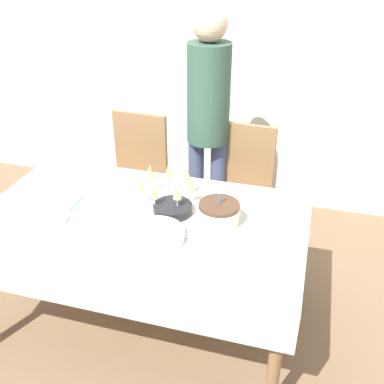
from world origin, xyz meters
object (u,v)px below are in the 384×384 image
(dining_chair_far_left, at_px, (136,175))
(champagne_tray, at_px, (167,189))
(plate_stack_dessert, at_px, (173,209))
(plate_stack_main, at_px, (156,235))
(person_standing, at_px, (208,112))
(birthday_cake, at_px, (219,213))
(dining_chair_far_right, at_px, (240,189))

(dining_chair_far_left, bearing_deg, champagne_tray, -53.98)
(champagne_tray, height_order, plate_stack_dessert, champagne_tray)
(plate_stack_main, xyz_separation_m, person_standing, (-0.01, 1.07, 0.25))
(birthday_cake, xyz_separation_m, plate_stack_main, (-0.26, -0.22, -0.03))
(birthday_cake, distance_m, person_standing, 0.92)
(person_standing, bearing_deg, plate_stack_dessert, -88.96)
(champagne_tray, xyz_separation_m, person_standing, (0.05, 0.72, 0.20))
(birthday_cake, height_order, plate_stack_main, birthday_cake)
(birthday_cake, relative_size, plate_stack_main, 0.76)
(dining_chair_far_left, relative_size, person_standing, 0.56)
(dining_chair_far_right, bearing_deg, plate_stack_main, -103.75)
(dining_chair_far_right, height_order, champagne_tray, dining_chair_far_right)
(dining_chair_far_right, height_order, birthday_cake, dining_chair_far_right)
(dining_chair_far_left, height_order, birthday_cake, dining_chair_far_left)
(dining_chair_far_left, bearing_deg, birthday_cake, -44.22)
(champagne_tray, relative_size, plate_stack_dessert, 1.78)
(plate_stack_dessert, bearing_deg, birthday_cake, -6.42)
(birthday_cake, xyz_separation_m, champagne_tray, (-0.32, 0.13, 0.02))
(champagne_tray, relative_size, person_standing, 0.22)
(birthday_cake, bearing_deg, person_standing, 107.91)
(champagne_tray, distance_m, plate_stack_main, 0.36)
(birthday_cake, bearing_deg, plate_stack_dessert, 173.58)
(birthday_cake, xyz_separation_m, person_standing, (-0.27, 0.85, 0.22))
(plate_stack_dessert, bearing_deg, person_standing, 91.04)
(dining_chair_far_right, height_order, plate_stack_main, dining_chair_far_right)
(birthday_cake, height_order, champagne_tray, birthday_cake)
(champagne_tray, bearing_deg, person_standing, 86.05)
(person_standing, bearing_deg, champagne_tray, -93.95)
(birthday_cake, bearing_deg, dining_chair_far_left, 135.78)
(dining_chair_far_right, distance_m, person_standing, 0.56)
(champagne_tray, height_order, person_standing, person_standing)
(champagne_tray, relative_size, plate_stack_main, 1.35)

